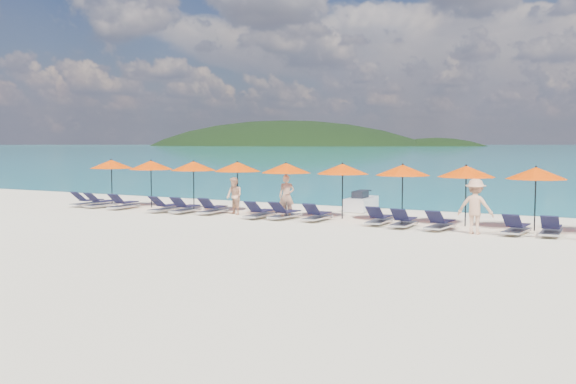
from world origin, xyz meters
The scene contains 30 objects.
ground centered at (0.00, 0.00, 0.00)m, with size 1400.00×1400.00×0.00m, color beige.
headland_main centered at (-300.00, 540.00, -38.00)m, with size 374.00×242.00×126.50m.
headland_small centered at (-150.00, 560.00, -35.00)m, with size 162.00×126.00×85.50m.
jetski centered at (0.70, 8.66, 0.37)m, with size 1.17×2.57×0.89m.
beachgoer_a centered at (-1.03, 4.77, 0.87)m, with size 0.64×0.42×1.75m, color tan.
beachgoer_b centered at (-3.42, 4.47, 0.80)m, with size 0.78×0.45×1.60m, color tan.
beachgoer_c centered at (6.90, 3.50, 0.93)m, with size 1.20×0.56×1.86m, color tan.
umbrella_0 centered at (-11.19, 5.28, 2.02)m, with size 2.10×2.10×2.28m.
umbrella_1 centered at (-8.55, 5.14, 2.02)m, with size 2.10×2.10×2.28m.
umbrella_2 centered at (-6.08, 5.18, 2.02)m, with size 2.10×2.10×2.28m.
umbrella_3 centered at (-3.80, 5.32, 2.02)m, with size 2.10×2.10×2.28m.
umbrella_4 centered at (-1.25, 5.12, 2.02)m, with size 2.10×2.10×2.28m.
umbrella_5 centered at (1.23, 5.34, 2.02)m, with size 2.10×2.10×2.28m.
umbrella_6 centered at (3.72, 5.40, 2.02)m, with size 2.10×2.10×2.28m.
umbrella_7 centered at (6.14, 5.40, 2.02)m, with size 2.10×2.10×2.28m.
umbrella_8 centered at (8.56, 5.27, 2.02)m, with size 2.10×2.10×2.28m.
lounger_0 centered at (-11.63, 4.07, 0.24)m, with size 0.76×1.74×0.66m.
lounger_1 centered at (-10.61, 3.92, 0.24)m, with size 0.70×1.73×0.66m.
lounger_2 centered at (-9.20, 3.94, 0.24)m, with size 0.78×1.75×0.66m.
lounger_3 centered at (-6.64, 3.84, 0.24)m, with size 0.74×1.74×0.66m.
lounger_4 centered at (-5.61, 3.92, 0.24)m, with size 0.74×1.74×0.66m.
lounger_5 centered at (-4.32, 4.17, 0.24)m, with size 0.73×1.74×0.66m.
lounger_6 centered at (-1.76, 3.84, 0.24)m, with size 0.62×1.70×0.66m.
lounger_7 centered at (-0.73, 4.05, 0.24)m, with size 0.77×1.75×0.66m.
lounger_8 centered at (0.69, 4.12, 0.24)m, with size 0.64×1.71×0.66m.
lounger_9 centered at (3.23, 4.20, 0.24)m, with size 0.68×1.72×0.66m.
lounger_10 centered at (4.29, 3.91, 0.24)m, with size 0.67×1.72×0.66m.
lounger_11 centered at (5.63, 3.85, 0.24)m, with size 0.76×1.75×0.66m.
lounger_12 centered at (8.16, 3.96, 0.24)m, with size 0.78×1.75×0.66m.
lounger_13 centered at (9.23, 4.13, 0.24)m, with size 0.66×1.72×0.66m.
Camera 1 is at (11.62, -18.33, 3.07)m, focal length 40.00 mm.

